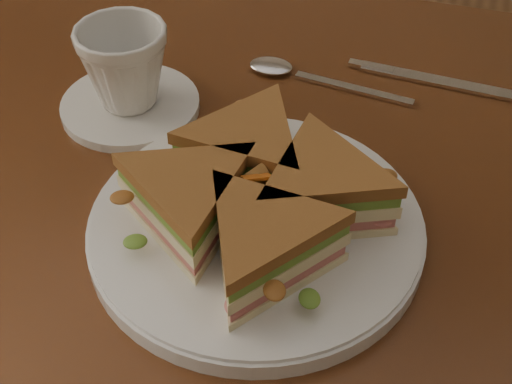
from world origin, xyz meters
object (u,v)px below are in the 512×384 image
sandwich_wedges (256,196)px  knife (439,82)px  coffee_cup (125,67)px  plate (256,228)px  table (277,272)px  spoon (291,72)px  saucer (130,105)px

sandwich_wedges → knife: bearing=64.7°
knife → coffee_cup: coffee_cup is taller
plate → knife: bearing=64.7°
table → sandwich_wedges: bearing=-100.2°
table → plate: 0.12m
table → spoon: spoon is taller
plate → spoon: bearing=97.4°
table → sandwich_wedges: 0.15m
sandwich_wedges → coffee_cup: bearing=142.6°
plate → coffee_cup: size_ratio=3.12×
knife → saucer: size_ratio=1.52×
saucer → table: bearing=-25.7°
plate → spoon: plate is taller
table → plate: (-0.01, -0.04, 0.11)m
sandwich_wedges → coffee_cup: coffee_cup is taller
knife → saucer: 0.33m
table → saucer: saucer is taller
plate → coffee_cup: 0.22m
saucer → plate: bearing=-37.4°
spoon → table: bearing=-71.1°
sandwich_wedges → spoon: 0.24m
sandwich_wedges → coffee_cup: size_ratio=3.03×
sandwich_wedges → saucer: size_ratio=1.93×
sandwich_wedges → saucer: 0.22m
plate → spoon: size_ratio=1.54×
table → plate: bearing=-100.2°
table → sandwich_wedges: (-0.01, -0.04, 0.14)m
table → knife: bearing=62.0°
table → knife: (0.12, 0.22, 0.10)m
spoon → knife: size_ratio=0.85×
sandwich_wedges → spoon: bearing=97.4°
plate → saucer: plate is taller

